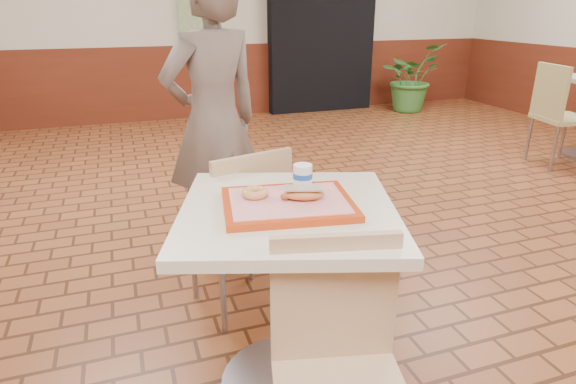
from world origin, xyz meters
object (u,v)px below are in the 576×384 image
object	(u,v)px
main_table	(288,271)
customer	(214,123)
chair_main_back	(243,225)
paper_cup	(303,176)
long_john_donut	(303,194)
serving_tray	(288,204)
chair_second_left	(558,110)
chair_main_front	(339,364)
ring_donut	(255,193)
potted_plant	(411,78)

from	to	relation	value
main_table	customer	bearing A→B (deg)	91.48
main_table	chair_main_back	bearing A→B (deg)	93.21
main_table	paper_cup	distance (m)	0.37
long_john_donut	chair_main_back	bearing A→B (deg)	98.10
chair_main_back	long_john_donut	world-z (taller)	long_john_donut
serving_tray	chair_second_left	size ratio (longest dim) A/B	0.47
chair_main_front	ring_donut	bearing A→B (deg)	115.17
ring_donut	potted_plant	distance (m)	6.06
main_table	chair_second_left	distance (m)	4.04
customer	long_john_donut	distance (m)	1.26
chair_main_front	paper_cup	bearing A→B (deg)	94.55
ring_donut	main_table	bearing A→B (deg)	-34.47
chair_main_back	serving_tray	distance (m)	0.68
serving_tray	chair_second_left	world-z (taller)	chair_second_left
chair_main_back	ring_donut	world-z (taller)	chair_main_back
long_john_donut	chair_second_left	size ratio (longest dim) A/B	0.17
chair_second_left	potted_plant	xyz separation A→B (m)	(0.13, 2.81, -0.06)
paper_cup	chair_second_left	world-z (taller)	chair_second_left
serving_tray	long_john_donut	world-z (taller)	long_john_donut
chair_main_front	chair_main_back	bearing A→B (deg)	105.62
ring_donut	long_john_donut	size ratio (longest dim) A/B	0.59
main_table	serving_tray	world-z (taller)	serving_tray
customer	paper_cup	xyz separation A→B (m)	(0.13, -1.14, 0.03)
chair_main_back	serving_tray	bearing A→B (deg)	78.69
ring_donut	paper_cup	size ratio (longest dim) A/B	1.05
chair_main_front	customer	xyz separation A→B (m)	(-0.04, 1.70, 0.38)
main_table	customer	distance (m)	1.28
ring_donut	paper_cup	world-z (taller)	paper_cup
customer	chair_second_left	size ratio (longest dim) A/B	1.75
customer	long_john_donut	world-z (taller)	customer
main_table	long_john_donut	size ratio (longest dim) A/B	4.94
chair_main_front	customer	size ratio (longest dim) A/B	0.50
chair_main_front	ring_donut	distance (m)	0.67
long_john_donut	chair_main_front	bearing A→B (deg)	-96.00
chair_main_back	ring_donut	distance (m)	0.64
chair_main_back	chair_second_left	xyz separation A→B (m)	(3.54, 1.44, 0.06)
chair_main_front	serving_tray	size ratio (longest dim) A/B	1.87
chair_main_back	long_john_donut	bearing A→B (deg)	83.58
long_john_donut	potted_plant	distance (m)	6.03
potted_plant	chair_second_left	bearing A→B (deg)	-92.65
customer	chair_second_left	xyz separation A→B (m)	(3.53, 0.78, -0.32)
chair_main_back	chair_second_left	distance (m)	3.82
ring_donut	chair_second_left	distance (m)	4.11
main_table	customer	xyz separation A→B (m)	(-0.03, 1.24, 0.31)
main_table	potted_plant	size ratio (longest dim) A/B	0.83
chair_main_front	paper_cup	xyz separation A→B (m)	(0.09, 0.56, 0.41)
ring_donut	chair_second_left	size ratio (longest dim) A/B	0.10
serving_tray	potted_plant	xyz separation A→B (m)	(3.63, 4.83, -0.34)
main_table	long_john_donut	distance (m)	0.33
paper_cup	long_john_donut	bearing A→B (deg)	-110.55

